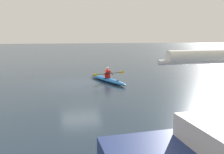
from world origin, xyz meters
name	(u,v)px	position (x,y,z in m)	size (l,w,h in m)	color
ground_plane	(80,83)	(0.00, 0.00, 0.00)	(160.00, 160.00, 0.00)	#1E2D3D
kayak	(107,79)	(-1.80, -0.21, 0.14)	(2.02, 4.42, 0.28)	#1959A5
kayaker	(108,73)	(-1.83, -0.11, 0.57)	(2.29, 0.82, 0.71)	red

